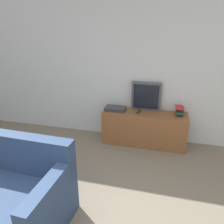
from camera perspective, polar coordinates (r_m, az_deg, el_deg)
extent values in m
cube|color=silver|center=(4.02, 1.92, 11.12)|extent=(9.00, 0.06, 2.60)
cube|color=brown|center=(4.00, 8.34, -4.24)|extent=(1.48, 0.43, 0.60)
cube|color=#4C4C51|center=(3.96, 8.93, 4.12)|extent=(0.52, 0.08, 0.51)
cube|color=black|center=(3.92, 8.86, 3.92)|extent=(0.44, 0.01, 0.43)
cube|color=navy|center=(2.85, -25.90, -8.93)|extent=(1.70, 0.21, 0.46)
cube|color=navy|center=(2.41, -15.19, -23.30)|extent=(0.16, 0.87, 0.71)
cube|color=#7A3884|center=(3.92, 16.97, -0.57)|extent=(0.13, 0.15, 0.02)
cube|color=black|center=(3.91, 17.22, -0.34)|extent=(0.12, 0.22, 0.02)
cube|color=#2D753D|center=(3.90, 17.27, -0.10)|extent=(0.13, 0.18, 0.02)
cube|color=#2D753D|center=(3.89, 17.32, 0.10)|extent=(0.14, 0.16, 0.02)
cube|color=black|center=(3.87, 17.15, 0.42)|extent=(0.12, 0.18, 0.03)
cube|color=#B72D28|center=(3.88, 17.30, 0.95)|extent=(0.15, 0.16, 0.03)
cube|color=#B72D28|center=(3.85, 17.21, 1.19)|extent=(0.14, 0.22, 0.02)
cube|color=#2D2D2D|center=(3.89, 7.00, 0.09)|extent=(0.07, 0.20, 0.02)
cube|color=#333338|center=(3.96, 0.86, 0.91)|extent=(0.36, 0.24, 0.06)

